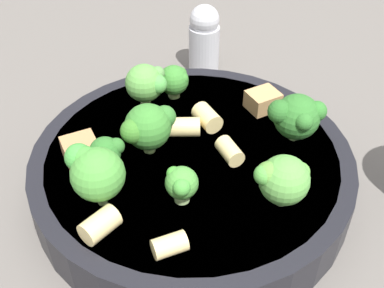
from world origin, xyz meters
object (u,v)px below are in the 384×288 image
Objects in this scene: broccoli_floret_1 at (105,152)px; broccoli_floret_4 at (181,184)px; broccoli_floret_5 at (94,171)px; rigatoni_4 at (183,127)px; rigatoni_3 at (170,245)px; broccoli_floret_3 at (146,83)px; broccoli_floret_6 at (297,116)px; chicken_chunk_1 at (263,100)px; pepper_shaker at (204,39)px; broccoli_floret_2 at (174,80)px; broccoli_floret_0 at (148,127)px; rigatoni_1 at (230,151)px; broccoli_floret_7 at (282,179)px; pasta_bowl at (192,168)px; chicken_chunk_0 at (81,150)px; rigatoni_2 at (100,225)px; rigatoni_0 at (207,118)px.

broccoli_floret_1 reaches higher than broccoli_floret_4.
broccoli_floret_5 is 1.62× the size of rigatoni_4.
broccoli_floret_4 is at bearing -105.33° from rigatoni_3.
broccoli_floret_6 is (-0.12, 0.06, -0.00)m from broccoli_floret_3.
chicken_chunk_1 is 0.14m from pepper_shaker.
broccoli_floret_2 is 1.18× the size of chicken_chunk_1.
rigatoni_1 is at bearing 165.36° from broccoli_floret_0.
broccoli_floret_5 reaches higher than broccoli_floret_7.
broccoli_floret_6 is at bearing -172.46° from broccoli_floret_1.
pasta_bowl is 0.09m from chicken_chunk_1.
pasta_bowl is 9.94× the size of chicken_chunk_0.
broccoli_floret_5 reaches higher than rigatoni_2.
broccoli_floret_7 reaches higher than broccoli_floret_4.
rigatoni_3 is at bearing 80.14° from rigatoni_4.
broccoli_floret_5 is at bearing -6.88° from broccoli_floret_4.
broccoli_floret_3 is 0.10m from rigatoni_1.
broccoli_floret_5 is 0.12m from rigatoni_0.
pepper_shaker is at bearing -101.72° from broccoli_floret_4.
rigatoni_1 is 1.07× the size of rigatoni_3.
broccoli_floret_2 is 0.17m from rigatoni_2.
broccoli_floret_7 is (-0.13, 0.02, -0.01)m from broccoli_floret_5.
broccoli_floret_2 reaches higher than rigatoni_4.
pepper_shaker is (-0.02, -0.15, -0.01)m from rigatoni_0.
broccoli_floret_5 is 0.07m from rigatoni_3.
chicken_chunk_0 is at bearing 1.70° from broccoli_floret_0.
chicken_chunk_0 is at bearing 48.57° from broccoli_floret_3.
broccoli_floret_2 is 1.09× the size of rigatoni_4.
rigatoni_0 is at bearing -139.04° from broccoli_floret_5.
rigatoni_1 is at bearing 87.97° from pepper_shaker.
broccoli_floret_5 is (0.06, -0.01, 0.01)m from broccoli_floret_4.
broccoli_floret_7 is at bearing 113.92° from broccoli_floret_2.
broccoli_floret_4 is 1.11× the size of chicken_chunk_0.
broccoli_floret_2 is 0.06m from rigatoni_4.
broccoli_floret_2 is 0.76× the size of broccoli_floret_3.
broccoli_floret_5 is (0.04, 0.05, 0.00)m from broccoli_floret_0.
pasta_bowl is 10.22× the size of rigatoni_2.
broccoli_floret_1 is at bearing 66.68° from broccoli_floret_3.
broccoli_floret_0 is 0.20m from pepper_shaker.
rigatoni_1 is 0.89× the size of chicken_chunk_1.
broccoli_floret_2 is (-0.06, -0.09, -0.00)m from broccoli_floret_1.
broccoli_floret_1 is 1.22× the size of rigatoni_0.
broccoli_floret_1 is (0.03, 0.02, -0.01)m from broccoli_floret_0.
broccoli_floret_1 reaches higher than pasta_bowl.
chicken_chunk_1 is (-0.05, -0.02, -0.00)m from rigatoni_0.
broccoli_floret_6 is at bearing 105.58° from pepper_shaker.
rigatoni_4 is at bearing -53.96° from broccoli_floret_7.
rigatoni_2 is 0.05m from rigatoni_3.
broccoli_floret_1 is at bearing -35.80° from broccoli_floret_4.
broccoli_floret_0 is 1.68× the size of chicken_chunk_0.
broccoli_floret_4 is 0.06m from broccoli_floret_5.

